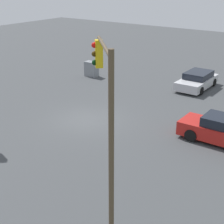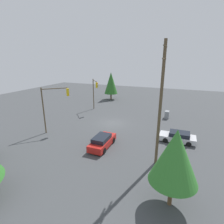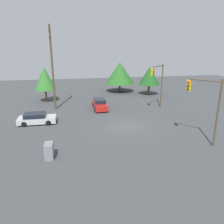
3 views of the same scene
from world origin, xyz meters
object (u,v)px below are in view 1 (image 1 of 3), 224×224
traffic_signal_cross (105,102)px  sedan_red (224,131)px  sedan_silver (197,80)px  electrical_cabinet (91,69)px

traffic_signal_cross → sedan_red: bearing=-55.2°
sedan_silver → electrical_cabinet: 9.29m
sedan_red → sedan_silver: bearing=30.8°
sedan_silver → traffic_signal_cross: 17.33m
traffic_signal_cross → sedan_silver: bearing=-32.4°
sedan_silver → sedan_red: sedan_red is taller
sedan_silver → electrical_cabinet: bearing=13.7°
traffic_signal_cross → electrical_cabinet: size_ratio=4.97×
sedan_red → electrical_cabinet: sedan_red is taller
sedan_silver → traffic_signal_cross: (3.26, -16.59, 3.81)m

